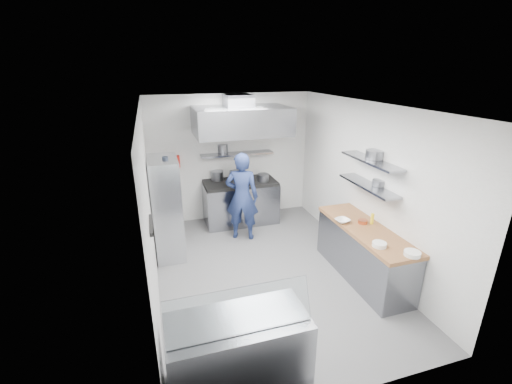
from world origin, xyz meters
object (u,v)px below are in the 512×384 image
object	(u,v)px
gas_range	(241,203)
wire_rack	(167,208)
display_case	(238,352)
chef	(242,197)

from	to	relation	value
gas_range	wire_rack	size ratio (longest dim) A/B	0.86
wire_rack	display_case	world-z (taller)	wire_rack
wire_rack	gas_range	bearing A→B (deg)	31.27
wire_rack	display_case	bearing A→B (deg)	-80.33
gas_range	display_case	xyz separation A→B (m)	(-1.10, -4.10, -0.03)
chef	display_case	xyz separation A→B (m)	(-0.94, -3.34, -0.47)
gas_range	chef	size ratio (longest dim) A/B	0.89
gas_range	chef	xyz separation A→B (m)	(-0.16, -0.76, 0.45)
chef	display_case	distance (m)	3.50
chef	display_case	size ratio (longest dim) A/B	1.20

